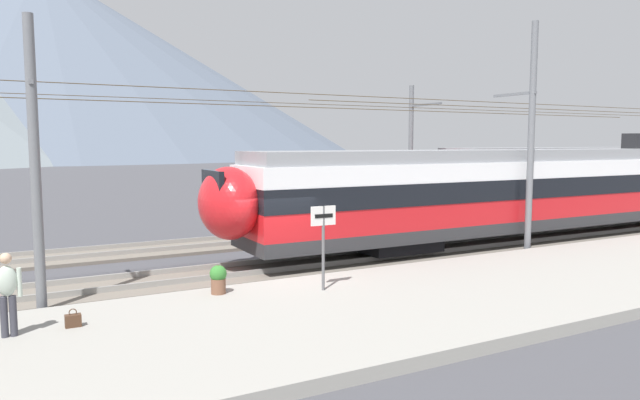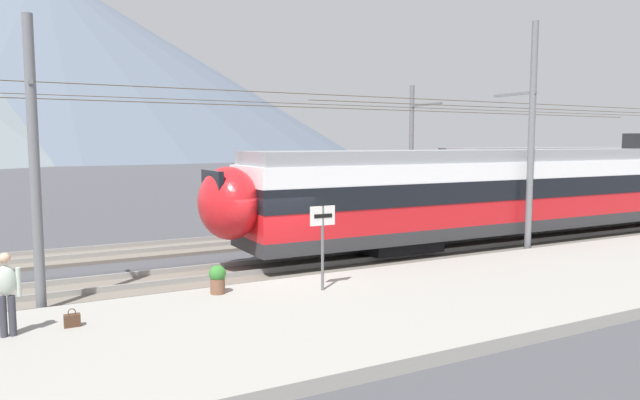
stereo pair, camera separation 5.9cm
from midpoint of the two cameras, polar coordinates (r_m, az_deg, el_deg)
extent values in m
plane|color=#424247|center=(17.39, -4.47, -8.04)|extent=(400.00, 400.00, 0.00)
cube|color=gray|center=(13.79, 2.62, -11.10)|extent=(120.00, 6.60, 0.28)
cube|color=#6B6359|center=(18.55, -6.12, -6.99)|extent=(120.00, 3.00, 0.12)
cube|color=gray|center=(17.88, -5.26, -7.01)|extent=(120.00, 0.07, 0.16)
cube|color=gray|center=(19.18, -6.94, -6.15)|extent=(120.00, 0.07, 0.16)
cube|color=#6B6359|center=(23.40, -10.98, -4.40)|extent=(120.00, 3.00, 0.12)
cube|color=gray|center=(22.70, -10.45, -4.35)|extent=(120.00, 0.07, 0.16)
cube|color=gray|center=(24.05, -11.50, -3.80)|extent=(120.00, 0.07, 0.16)
cube|color=#2D2D30|center=(27.21, 23.20, -1.51)|extent=(29.66, 2.87, 0.45)
cube|color=red|center=(27.14, 23.25, -0.15)|extent=(29.66, 2.87, 0.85)
cube|color=black|center=(27.08, 23.32, 1.54)|extent=(29.66, 2.91, 0.75)
cube|color=white|center=(27.04, 23.38, 3.02)|extent=(29.66, 2.87, 0.65)
cube|color=gray|center=(27.03, 23.42, 4.18)|extent=(29.36, 2.67, 0.45)
cube|color=black|center=(20.94, 7.20, -4.34)|extent=(2.80, 2.30, 0.42)
ellipsoid|color=red|center=(17.85, -9.12, -0.32)|extent=(1.80, 2.64, 2.25)
cube|color=black|center=(17.66, -10.68, 0.97)|extent=(0.16, 1.72, 1.19)
cube|color=black|center=(30.64, 28.66, 5.15)|extent=(0.90, 0.70, 0.70)
cube|color=#2D2D30|center=(38.41, 26.52, 0.33)|extent=(24.05, 2.88, 0.45)
cube|color=maroon|center=(38.36, 26.57, 1.30)|extent=(24.05, 2.88, 0.85)
cube|color=black|center=(38.31, 26.62, 2.49)|extent=(24.05, 2.92, 0.75)
cube|color=silver|center=(38.29, 26.67, 3.53)|extent=(24.05, 2.88, 0.65)
cube|color=gray|center=(38.27, 26.70, 4.36)|extent=(23.75, 2.68, 0.45)
cube|color=black|center=(32.66, 18.91, -0.99)|extent=(2.80, 2.31, 0.42)
ellipsoid|color=maroon|center=(28.96, 12.11, 1.92)|extent=(1.80, 2.65, 2.25)
cube|color=black|center=(28.62, 11.36, 2.74)|extent=(0.16, 1.73, 1.19)
cylinder|color=slate|center=(15.05, -26.50, 2.86)|extent=(0.24, 0.24, 7.08)
cube|color=slate|center=(15.97, -26.92, 10.09)|extent=(0.10, 2.05, 0.10)
cylinder|color=#473823|center=(16.82, -26.96, 8.98)|extent=(48.05, 0.02, 0.02)
cylinder|color=slate|center=(22.58, 20.13, 5.67)|extent=(0.24, 0.24, 8.50)
cube|color=slate|center=(23.25, 18.64, 9.91)|extent=(0.10, 2.05, 0.10)
cylinder|color=#473823|center=(23.84, 17.06, 9.24)|extent=(48.05, 0.02, 0.02)
cylinder|color=slate|center=(30.38, 8.92, 4.52)|extent=(0.24, 0.24, 7.06)
cube|color=slate|center=(29.57, 10.29, 9.29)|extent=(0.10, 2.49, 0.10)
cylinder|color=#473823|center=(28.70, 11.66, 8.87)|extent=(48.05, 0.02, 0.02)
cylinder|color=#59595B|center=(14.99, 0.21, -4.82)|extent=(0.08, 0.08, 2.21)
cube|color=silver|center=(14.86, 0.21, -1.57)|extent=(0.70, 0.06, 0.50)
cube|color=black|center=(14.83, 0.28, -1.58)|extent=(0.52, 0.01, 0.10)
cylinder|color=#383842|center=(13.18, -28.94, -10.12)|extent=(0.14, 0.14, 0.82)
cylinder|color=#383842|center=(13.18, -28.23, -10.09)|extent=(0.14, 0.14, 0.82)
ellipsoid|color=#B7C6B7|center=(13.01, -28.74, -7.05)|extent=(0.36, 0.22, 0.62)
sphere|color=tan|center=(12.93, -28.84, -5.10)|extent=(0.22, 0.22, 0.22)
cylinder|color=#B7C6B7|center=(13.02, -27.75, -7.22)|extent=(0.09, 0.09, 0.58)
cube|color=#472D1E|center=(13.35, -23.40, -10.93)|extent=(0.32, 0.18, 0.26)
torus|color=#472D1E|center=(13.30, -23.43, -10.18)|extent=(0.16, 0.02, 0.16)
cylinder|color=brown|center=(15.06, -10.15, -8.40)|extent=(0.37, 0.37, 0.39)
sphere|color=#33752D|center=(14.99, -10.17, -7.19)|extent=(0.43, 0.43, 0.43)
sphere|color=red|center=(14.97, -10.18, -6.83)|extent=(0.24, 0.24, 0.24)
cone|color=#515B6B|center=(211.98, -25.73, 12.27)|extent=(202.98, 202.98, 60.72)
camera|label=1|loc=(0.03, -90.08, -0.01)|focal=32.28mm
camera|label=2|loc=(0.03, 89.92, 0.01)|focal=32.28mm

